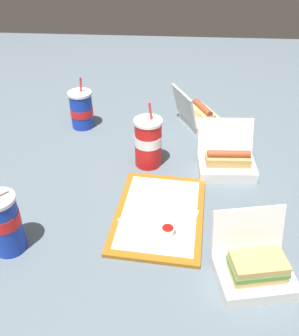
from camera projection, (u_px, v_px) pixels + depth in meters
ground_plane at (137, 173)px, 1.30m from camera, size 3.20×3.20×0.00m
food_tray at (159, 214)px, 1.12m from camera, size 0.39×0.29×0.01m
ketchup_cup at (168, 231)px, 1.04m from camera, size 0.04×0.04×0.02m
napkin_stack at (178, 218)px, 1.09m from camera, size 0.12×0.12×0.00m
plastic_fork at (126, 231)px, 1.05m from camera, size 0.10×0.06×0.00m
clamshell_hotdog_back at (200, 117)px, 1.55m from camera, size 0.23×0.23×0.17m
clamshell_sandwich_front at (255, 269)px, 0.91m from camera, size 0.20×0.21×0.17m
clamshell_hotdog_right at (227, 162)px, 1.28m from camera, size 0.19×0.20×0.16m
soda_cup_center at (4, 223)px, 0.97m from camera, size 0.09×0.09×0.24m
soda_cup_front at (148, 142)px, 1.29m from camera, size 0.10×0.10×0.24m
soda_cup_right at (82, 110)px, 1.52m from camera, size 0.10×0.10×0.21m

